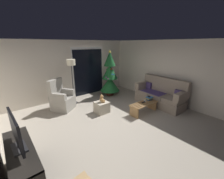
{
  "coord_description": "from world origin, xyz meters",
  "views": [
    {
      "loc": [
        -2.55,
        -2.91,
        2.35
      ],
      "look_at": [
        0.4,
        0.7,
        0.85
      ],
      "focal_mm": 22.97,
      "sensor_mm": 36.0,
      "label": 1
    }
  ],
  "objects_px": {
    "remote_silver": "(145,101)",
    "teddy_bear_honey": "(102,99)",
    "media_shelf": "(22,169)",
    "couch": "(160,95)",
    "remote_black": "(144,102)",
    "armchair": "(62,99)",
    "christmas_tree": "(110,76)",
    "floor_lamp": "(71,67)",
    "coffee_table": "(144,106)",
    "book_stack": "(149,98)",
    "television": "(16,132)",
    "ottoman": "(102,107)",
    "cell_phone": "(149,97)"
  },
  "relations": [
    {
      "from": "book_stack",
      "to": "cell_phone",
      "type": "bearing_deg",
      "value": 102.18
    },
    {
      "from": "remote_silver",
      "to": "media_shelf",
      "type": "relative_size",
      "value": 0.11
    },
    {
      "from": "book_stack",
      "to": "ottoman",
      "type": "height_order",
      "value": "book_stack"
    },
    {
      "from": "coffee_table",
      "to": "ottoman",
      "type": "bearing_deg",
      "value": 139.19
    },
    {
      "from": "coffee_table",
      "to": "media_shelf",
      "type": "bearing_deg",
      "value": -173.21
    },
    {
      "from": "remote_black",
      "to": "remote_silver",
      "type": "xyz_separation_m",
      "value": [
        0.13,
        0.04,
        0.0
      ]
    },
    {
      "from": "couch",
      "to": "cell_phone",
      "type": "xyz_separation_m",
      "value": [
        -0.72,
        0.01,
        0.11
      ]
    },
    {
      "from": "couch",
      "to": "christmas_tree",
      "type": "bearing_deg",
      "value": 111.42
    },
    {
      "from": "book_stack",
      "to": "floor_lamp",
      "type": "xyz_separation_m",
      "value": [
        -1.9,
        2.29,
        1.06
      ]
    },
    {
      "from": "couch",
      "to": "floor_lamp",
      "type": "distance_m",
      "value": 3.65
    },
    {
      "from": "cell_phone",
      "to": "teddy_bear_honey",
      "type": "distance_m",
      "value": 1.73
    },
    {
      "from": "ottoman",
      "to": "couch",
      "type": "bearing_deg",
      "value": -22.26
    },
    {
      "from": "remote_silver",
      "to": "christmas_tree",
      "type": "height_order",
      "value": "christmas_tree"
    },
    {
      "from": "christmas_tree",
      "to": "media_shelf",
      "type": "xyz_separation_m",
      "value": [
        -4.0,
        -2.67,
        -0.59
      ]
    },
    {
      "from": "couch",
      "to": "ottoman",
      "type": "xyz_separation_m",
      "value": [
        -2.21,
        0.9,
        -0.2
      ]
    },
    {
      "from": "floor_lamp",
      "to": "television",
      "type": "height_order",
      "value": "floor_lamp"
    },
    {
      "from": "floor_lamp",
      "to": "ottoman",
      "type": "xyz_separation_m",
      "value": [
        0.4,
        -1.39,
        -1.31
      ]
    },
    {
      "from": "christmas_tree",
      "to": "teddy_bear_honey",
      "type": "relative_size",
      "value": 7.35
    },
    {
      "from": "floor_lamp",
      "to": "coffee_table",
      "type": "bearing_deg",
      "value": -57.09
    },
    {
      "from": "couch",
      "to": "remote_black",
      "type": "relative_size",
      "value": 12.58
    },
    {
      "from": "floor_lamp",
      "to": "couch",
      "type": "bearing_deg",
      "value": -41.25
    },
    {
      "from": "armchair",
      "to": "teddy_bear_honey",
      "type": "height_order",
      "value": "armchair"
    },
    {
      "from": "book_stack",
      "to": "television",
      "type": "distance_m",
      "value": 4.16
    },
    {
      "from": "christmas_tree",
      "to": "armchair",
      "type": "relative_size",
      "value": 1.85
    },
    {
      "from": "book_stack",
      "to": "coffee_table",
      "type": "bearing_deg",
      "value": -170.62
    },
    {
      "from": "remote_black",
      "to": "floor_lamp",
      "type": "distance_m",
      "value": 3.0
    },
    {
      "from": "remote_silver",
      "to": "teddy_bear_honey",
      "type": "xyz_separation_m",
      "value": [
        -1.27,
        0.88,
        0.12
      ]
    },
    {
      "from": "christmas_tree",
      "to": "ottoman",
      "type": "relative_size",
      "value": 4.76
    },
    {
      "from": "television",
      "to": "ottoman",
      "type": "relative_size",
      "value": 1.91
    },
    {
      "from": "media_shelf",
      "to": "ottoman",
      "type": "relative_size",
      "value": 3.18
    },
    {
      "from": "media_shelf",
      "to": "teddy_bear_honey",
      "type": "distance_m",
      "value": 3.0
    },
    {
      "from": "armchair",
      "to": "coffee_table",
      "type": "bearing_deg",
      "value": -45.33
    },
    {
      "from": "couch",
      "to": "coffee_table",
      "type": "distance_m",
      "value": 1.1
    },
    {
      "from": "remote_silver",
      "to": "media_shelf",
      "type": "distance_m",
      "value": 3.95
    },
    {
      "from": "television",
      "to": "teddy_bear_honey",
      "type": "bearing_deg",
      "value": 27.34
    },
    {
      "from": "couch",
      "to": "armchair",
      "type": "bearing_deg",
      "value": 147.1
    },
    {
      "from": "coffee_table",
      "to": "media_shelf",
      "type": "xyz_separation_m",
      "value": [
        -3.76,
        -0.45,
        0.08
      ]
    },
    {
      "from": "media_shelf",
      "to": "ottoman",
      "type": "bearing_deg",
      "value": 28.2
    },
    {
      "from": "coffee_table",
      "to": "armchair",
      "type": "bearing_deg",
      "value": 134.67
    },
    {
      "from": "couch",
      "to": "media_shelf",
      "type": "relative_size",
      "value": 1.4
    },
    {
      "from": "television",
      "to": "christmas_tree",
      "type": "bearing_deg",
      "value": 33.35
    },
    {
      "from": "christmas_tree",
      "to": "armchair",
      "type": "height_order",
      "value": "christmas_tree"
    },
    {
      "from": "remote_black",
      "to": "couch",
      "type": "bearing_deg",
      "value": 90.17
    },
    {
      "from": "armchair",
      "to": "ottoman",
      "type": "bearing_deg",
      "value": -49.72
    },
    {
      "from": "couch",
      "to": "floor_lamp",
      "type": "height_order",
      "value": "floor_lamp"
    },
    {
      "from": "coffee_table",
      "to": "media_shelf",
      "type": "relative_size",
      "value": 0.79
    },
    {
      "from": "christmas_tree",
      "to": "coffee_table",
      "type": "bearing_deg",
      "value": -96.25
    },
    {
      "from": "book_stack",
      "to": "ottoman",
      "type": "relative_size",
      "value": 0.49
    },
    {
      "from": "christmas_tree",
      "to": "teddy_bear_honey",
      "type": "bearing_deg",
      "value": -137.09
    },
    {
      "from": "ottoman",
      "to": "book_stack",
      "type": "bearing_deg",
      "value": -31.23
    }
  ]
}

